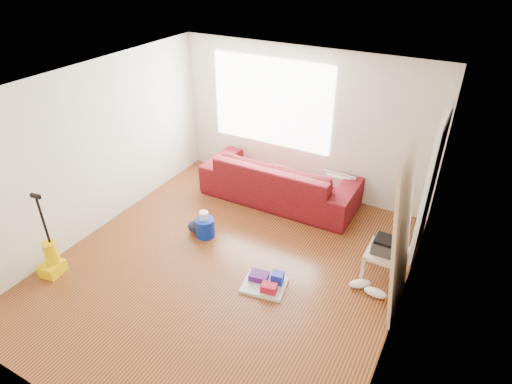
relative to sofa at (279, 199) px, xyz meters
The scene contains 13 objects.
room 2.20m from the sofa, 83.31° to the right, with size 4.51×5.01×2.51m.
sofa is the anchor object (origin of this frame).
tv_stand 0.97m from the sofa, 16.39° to the left, with size 0.78×0.58×0.26m.
tv 1.05m from the sofa, 16.39° to the left, with size 0.57×0.07×0.33m, color black.
side_table 2.39m from the sofa, 28.02° to the right, with size 0.51×0.51×0.41m.
printer 2.42m from the sofa, 28.02° to the right, with size 0.39×0.30×0.20m.
bucket 1.58m from the sofa, 109.45° to the right, with size 0.29×0.29×0.29m, color #082495.
toilet_paper 1.59m from the sofa, 110.08° to the right, with size 0.13×0.13×0.12m, color silver.
cleaning_tray 2.19m from the sofa, 68.60° to the right, with size 0.62×0.53×0.20m.
backpack 1.60m from the sofa, 114.13° to the right, with size 0.37×0.29×0.20m, color black.
sneakers 2.49m from the sofa, 37.02° to the right, with size 0.52×0.27×0.12m.
vacuum 3.68m from the sofa, 120.44° to the right, with size 0.29×0.32×1.22m.
door_panel 2.77m from the sofa, 35.05° to the right, with size 0.04×0.83×2.08m, color #9A775B.
Camera 1 is at (2.53, -3.80, 3.94)m, focal length 30.00 mm.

